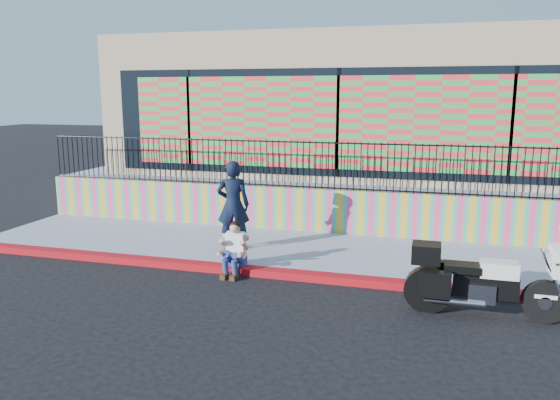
% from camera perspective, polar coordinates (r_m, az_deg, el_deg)
% --- Properties ---
extents(ground, '(90.00, 90.00, 0.00)m').
position_cam_1_polar(ground, '(10.90, 1.96, -8.25)').
color(ground, black).
rests_on(ground, ground).
extents(red_curb, '(16.00, 0.30, 0.15)m').
position_cam_1_polar(red_curb, '(10.87, 1.97, -7.87)').
color(red_curb, '#9D0B10').
rests_on(red_curb, ground).
extents(sidewalk, '(16.00, 3.00, 0.15)m').
position_cam_1_polar(sidewalk, '(12.41, 3.81, -5.48)').
color(sidewalk, gray).
rests_on(sidewalk, ground).
extents(mural_wall, '(16.00, 0.20, 1.10)m').
position_cam_1_polar(mural_wall, '(13.77, 5.24, -1.14)').
color(mural_wall, '#ED3E78').
rests_on(mural_wall, sidewalk).
extents(metal_fence, '(15.80, 0.04, 1.20)m').
position_cam_1_polar(metal_fence, '(13.58, 5.33, 3.60)').
color(metal_fence, black).
rests_on(metal_fence, mural_wall).
extents(elevated_platform, '(16.00, 10.00, 1.25)m').
position_cam_1_polar(elevated_platform, '(18.74, 8.14, 1.82)').
color(elevated_platform, gray).
rests_on(elevated_platform, ground).
extents(storefront_building, '(14.00, 8.06, 4.00)m').
position_cam_1_polar(storefront_building, '(18.29, 8.28, 9.85)').
color(storefront_building, tan).
rests_on(storefront_building, elevated_platform).
extents(police_motorcycle, '(2.50, 0.83, 1.56)m').
position_cam_1_polar(police_motorcycle, '(9.55, 20.40, -7.67)').
color(police_motorcycle, black).
rests_on(police_motorcycle, ground).
extents(police_officer, '(0.83, 0.65, 2.00)m').
position_cam_1_polar(police_officer, '(12.25, -4.92, -0.52)').
color(police_officer, black).
rests_on(police_officer, sidewalk).
extents(seated_man, '(0.54, 0.71, 1.06)m').
position_cam_1_polar(seated_man, '(11.03, -4.89, -5.59)').
color(seated_man, navy).
rests_on(seated_man, ground).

